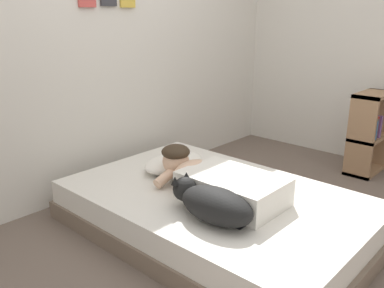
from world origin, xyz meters
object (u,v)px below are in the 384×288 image
object	(u,v)px
pillow	(174,163)
dog	(212,203)
person_lying	(216,180)
bed	(215,212)
bookshelf	(368,132)
cell_phone	(234,223)
coffee_cup	(180,170)

from	to	relation	value
pillow	dog	xyz separation A→B (m)	(-0.42, -0.73, 0.05)
pillow	dog	world-z (taller)	dog
pillow	person_lying	size ratio (longest dim) A/B	0.57
bed	dog	world-z (taller)	dog
pillow	dog	distance (m)	0.85
bed	bookshelf	world-z (taller)	bookshelf
bookshelf	cell_phone	bearing A→B (deg)	-179.65
pillow	bookshelf	world-z (taller)	bookshelf
dog	pillow	bearing A→B (deg)	59.98
person_lying	coffee_cup	bearing A→B (deg)	76.54
bed	person_lying	bearing A→B (deg)	-143.07
person_lying	bookshelf	distance (m)	1.86
cell_phone	person_lying	bearing A→B (deg)	54.48
dog	coffee_cup	bearing A→B (deg)	59.00
bed	pillow	distance (m)	0.56
dog	bookshelf	world-z (taller)	bookshelf
pillow	cell_phone	xyz separation A→B (m)	(-0.38, -0.86, -0.05)
dog	cell_phone	size ratio (longest dim) A/B	4.11
bed	coffee_cup	bearing A→B (deg)	81.08
bed	pillow	bearing A→B (deg)	77.38
person_lying	cell_phone	xyz separation A→B (m)	(-0.23, -0.32, -0.10)
bed	bookshelf	distance (m)	1.84
coffee_cup	bookshelf	xyz separation A→B (m)	(1.73, -0.73, 0.07)
dog	bookshelf	distance (m)	2.11
pillow	cell_phone	size ratio (longest dim) A/B	3.71
pillow	bookshelf	xyz separation A→B (m)	(1.68, -0.85, 0.05)
bookshelf	person_lying	bearing A→B (deg)	170.41
pillow	bed	bearing A→B (deg)	-102.62
dog	bookshelf	bearing A→B (deg)	-3.07
person_lying	cell_phone	size ratio (longest dim) A/B	6.57
dog	person_lying	bearing A→B (deg)	35.96
bookshelf	pillow	bearing A→B (deg)	153.22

